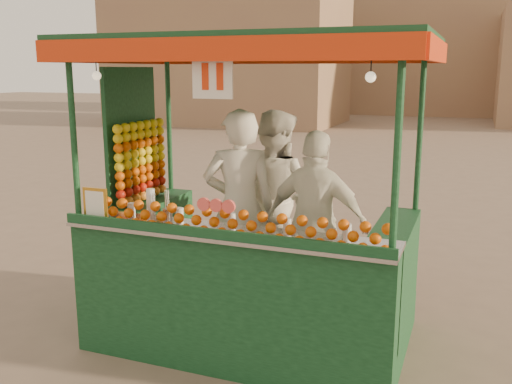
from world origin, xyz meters
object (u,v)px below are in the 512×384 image
at_px(juice_cart, 242,249).
at_px(vendor_left, 239,207).
at_px(vendor_right, 316,222).
at_px(vendor_middle, 274,198).

relative_size(juice_cart, vendor_left, 1.66).
height_order(juice_cart, vendor_right, juice_cart).
bearing_deg(vendor_right, vendor_middle, -34.74).
relative_size(vendor_middle, vendor_right, 1.08).
relative_size(juice_cart, vendor_middle, 1.70).
xyz_separation_m(vendor_left, vendor_right, (0.70, 0.07, -0.09)).
relative_size(vendor_left, vendor_middle, 1.03).
distance_m(juice_cart, vendor_right, 0.69).
distance_m(vendor_middle, vendor_right, 0.75).
xyz_separation_m(juice_cart, vendor_left, (-0.09, 0.16, 0.33)).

